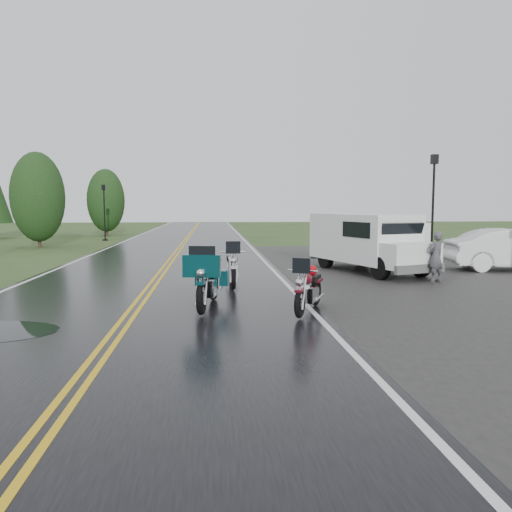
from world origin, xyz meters
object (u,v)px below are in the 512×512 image
(motorcycle_teal, at_px, (201,284))
(motorcycle_silver, at_px, (233,268))
(van_white, at_px, (381,247))
(lamp_post_far_left, at_px, (104,213))
(person_at_van, at_px, (436,258))
(motorcycle_red, at_px, (300,292))
(lamp_post_far_right, at_px, (433,203))

(motorcycle_teal, height_order, motorcycle_silver, motorcycle_teal)
(motorcycle_silver, relative_size, van_white, 0.41)
(van_white, distance_m, lamp_post_far_left, 22.32)
(motorcycle_teal, height_order, van_white, van_white)
(motorcycle_teal, distance_m, person_at_van, 7.94)
(motorcycle_silver, xyz_separation_m, person_at_van, (6.03, 1.06, 0.11))
(van_white, bearing_deg, motorcycle_teal, -157.75)
(motorcycle_red, distance_m, motorcycle_silver, 3.65)
(motorcycle_teal, relative_size, motorcycle_silver, 1.12)
(van_white, bearing_deg, motorcycle_silver, -179.24)
(motorcycle_silver, xyz_separation_m, lamp_post_far_left, (-7.52, 20.37, 1.21))
(motorcycle_teal, relative_size, lamp_post_far_left, 0.65)
(person_at_van, bearing_deg, motorcycle_teal, 3.52)
(lamp_post_far_left, bearing_deg, motorcycle_red, -69.99)
(motorcycle_teal, relative_size, person_at_van, 1.60)
(motorcycle_silver, xyz_separation_m, van_white, (4.55, 1.61, 0.38))
(van_white, bearing_deg, motorcycle_red, -142.51)
(motorcycle_red, distance_m, van_white, 6.13)
(motorcycle_red, bearing_deg, person_at_van, 67.49)
(motorcycle_teal, bearing_deg, lamp_post_far_right, 59.11)
(lamp_post_far_right, bearing_deg, van_white, -122.46)
(motorcycle_teal, xyz_separation_m, van_white, (5.33, 4.64, 0.31))
(person_at_van, xyz_separation_m, lamp_post_far_right, (4.16, 9.42, 1.65))
(motorcycle_silver, relative_size, person_at_van, 1.43)
(motorcycle_teal, height_order, person_at_van, person_at_van)
(motorcycle_teal, relative_size, lamp_post_far_right, 0.50)
(motorcycle_red, height_order, van_white, van_white)
(person_at_van, relative_size, lamp_post_far_left, 0.40)
(lamp_post_far_right, bearing_deg, motorcycle_red, -122.93)
(lamp_post_far_left, bearing_deg, person_at_van, -54.94)
(person_at_van, distance_m, lamp_post_far_left, 23.61)
(van_white, relative_size, lamp_post_far_right, 1.08)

